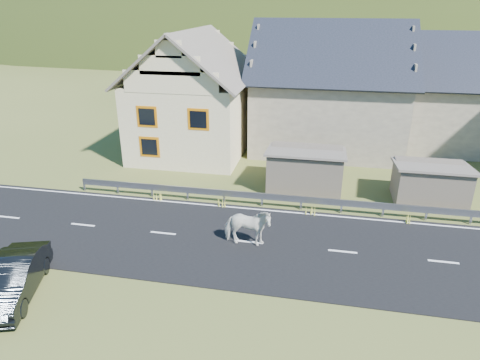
# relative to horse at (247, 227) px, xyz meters

# --- Properties ---
(ground) EXTENTS (160.00, 160.00, 0.00)m
(ground) POSITION_rel_horse_xyz_m (4.06, 0.24, -0.91)
(ground) COLOR #41491E
(ground) RESTS_ON ground
(road) EXTENTS (60.00, 7.00, 0.04)m
(road) POSITION_rel_horse_xyz_m (4.06, 0.24, -0.89)
(road) COLOR black
(road) RESTS_ON ground
(lane_markings) EXTENTS (60.00, 6.60, 0.01)m
(lane_markings) POSITION_rel_horse_xyz_m (4.06, 0.24, -0.87)
(lane_markings) COLOR silver
(lane_markings) RESTS_ON road
(guardrail) EXTENTS (28.10, 0.09, 0.75)m
(guardrail) POSITION_rel_horse_xyz_m (4.06, 3.93, -0.35)
(guardrail) COLOR #93969B
(guardrail) RESTS_ON ground
(shed_left) EXTENTS (4.30, 3.30, 2.40)m
(shed_left) POSITION_rel_horse_xyz_m (2.06, 6.74, 0.19)
(shed_left) COLOR #6A5E50
(shed_left) RESTS_ON ground
(shed_right) EXTENTS (3.80, 2.90, 2.20)m
(shed_right) POSITION_rel_horse_xyz_m (8.56, 6.24, 0.09)
(shed_right) COLOR #6A5E50
(shed_right) RESTS_ON ground
(house_cream) EXTENTS (7.80, 9.80, 8.30)m
(house_cream) POSITION_rel_horse_xyz_m (-5.95, 12.24, 3.44)
(house_cream) COLOR beige
(house_cream) RESTS_ON ground
(house_stone_a) EXTENTS (10.80, 9.80, 8.90)m
(house_stone_a) POSITION_rel_horse_xyz_m (3.06, 15.24, 3.72)
(house_stone_a) COLOR gray
(house_stone_a) RESTS_ON ground
(house_stone_b) EXTENTS (9.80, 8.80, 8.10)m
(house_stone_b) POSITION_rel_horse_xyz_m (13.06, 17.24, 3.32)
(house_stone_b) COLOR gray
(house_stone_b) RESTS_ON ground
(mountain) EXTENTS (440.00, 280.00, 260.00)m
(mountain) POSITION_rel_horse_xyz_m (9.06, 180.24, -20.91)
(mountain) COLOR #21360D
(mountain) RESTS_ON ground
(conifer_patch) EXTENTS (76.00, 50.00, 28.00)m
(conifer_patch) POSITION_rel_horse_xyz_m (-50.94, 110.24, 5.09)
(conifer_patch) COLOR black
(conifer_patch) RESTS_ON ground
(horse) EXTENTS (1.00, 2.09, 1.74)m
(horse) POSITION_rel_horse_xyz_m (0.00, 0.00, 0.00)
(horse) COLOR silver
(horse) RESTS_ON road
(car) EXTENTS (2.70, 4.49, 1.40)m
(car) POSITION_rel_horse_xyz_m (-7.57, -4.95, -0.21)
(car) COLOR black
(car) RESTS_ON ground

